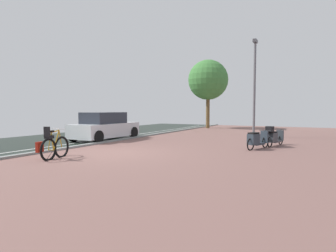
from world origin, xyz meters
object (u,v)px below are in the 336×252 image
at_px(street_tree, 208,80).
at_px(scooter_near, 256,140).
at_px(bicycle_foreground, 53,147).
at_px(lamp_post, 254,83).
at_px(scooter_mid, 274,137).
at_px(parked_car_near, 105,127).

bearing_deg(street_tree, scooter_near, -61.77).
relative_size(bicycle_foreground, lamp_post, 0.25).
bearing_deg(scooter_mid, street_tree, 123.19).
height_order(bicycle_foreground, lamp_post, lamp_post).
xyz_separation_m(bicycle_foreground, scooter_near, (5.52, 5.40, -0.02)).
height_order(bicycle_foreground, parked_car_near, parked_car_near).
xyz_separation_m(scooter_near, scooter_mid, (0.50, 1.30, 0.04)).
relative_size(bicycle_foreground, parked_car_near, 0.35).
relative_size(scooter_mid, parked_car_near, 0.41).
bearing_deg(parked_car_near, lamp_post, 35.69).
relative_size(scooter_mid, lamp_post, 0.29).
bearing_deg(parked_car_near, scooter_near, -0.09).
distance_m(bicycle_foreground, street_tree, 17.33).
distance_m(scooter_near, street_tree, 13.59).
xyz_separation_m(scooter_near, parked_car_near, (-7.88, 0.01, 0.31)).
relative_size(scooter_mid, street_tree, 0.28).
bearing_deg(scooter_near, scooter_mid, 69.03).
xyz_separation_m(bicycle_foreground, scooter_mid, (6.02, 6.70, 0.02)).
bearing_deg(scooter_mid, scooter_near, -110.97).
bearing_deg(bicycle_foreground, parked_car_near, 113.63).
bearing_deg(street_tree, bicycle_foreground, -87.76).
height_order(lamp_post, street_tree, street_tree).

